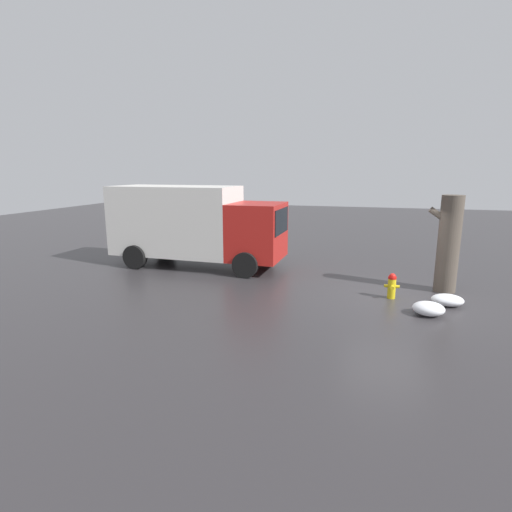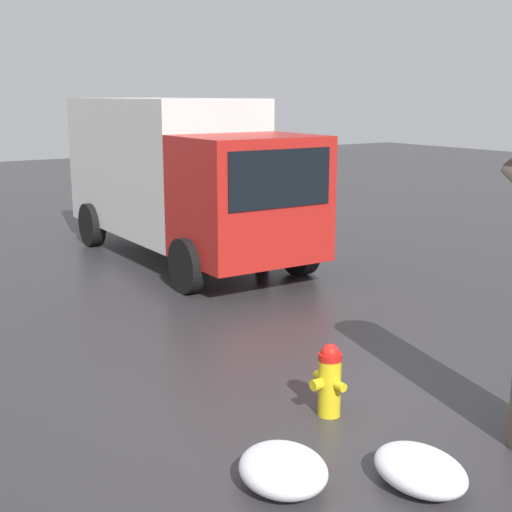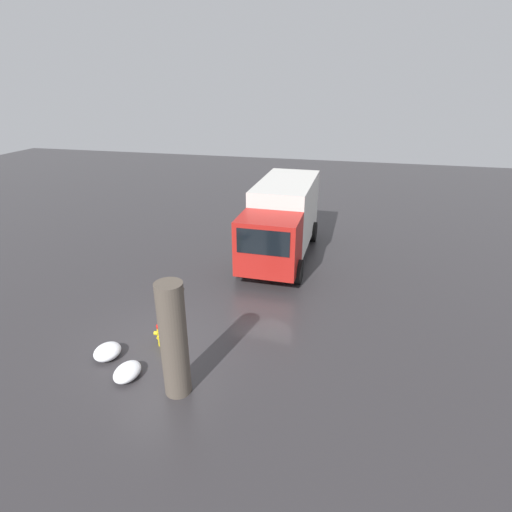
% 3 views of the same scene
% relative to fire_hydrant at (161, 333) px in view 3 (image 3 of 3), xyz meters
% --- Properties ---
extents(ground_plane, '(60.00, 60.00, 0.00)m').
position_rel_fire_hydrant_xyz_m(ground_plane, '(0.00, -0.00, -0.38)').
color(ground_plane, '#333033').
extents(fire_hydrant, '(0.43, 0.33, 0.75)m').
position_rel_fire_hydrant_xyz_m(fire_hydrant, '(0.00, 0.00, 0.00)').
color(fire_hydrant, yellow).
rests_on(fire_hydrant, ground_plane).
extents(tree_trunk, '(0.97, 0.64, 2.93)m').
position_rel_fire_hydrant_xyz_m(tree_trunk, '(-1.59, -1.20, 1.10)').
color(tree_trunk, brown).
rests_on(tree_trunk, ground_plane).
extents(delivery_truck, '(6.61, 2.60, 3.05)m').
position_rel_fire_hydrant_xyz_m(delivery_truck, '(7.15, -2.16, 1.27)').
color(delivery_truck, red).
rests_on(delivery_truck, ground_plane).
extents(pedestrian, '(0.36, 0.36, 1.64)m').
position_rel_fire_hydrant_xyz_m(pedestrian, '(5.33, -2.84, 0.51)').
color(pedestrian, '#23232D').
rests_on(pedestrian, ground_plane).
extents(snow_pile_by_hydrant, '(0.79, 0.69, 0.35)m').
position_rel_fire_hydrant_xyz_m(snow_pile_by_hydrant, '(-0.85, 1.18, -0.21)').
color(snow_pile_by_hydrant, white).
rests_on(snow_pile_by_hydrant, ground_plane).
extents(snow_pile_curbside, '(0.84, 0.62, 0.32)m').
position_rel_fire_hydrant_xyz_m(snow_pile_curbside, '(-1.45, 0.25, -0.22)').
color(snow_pile_curbside, white).
rests_on(snow_pile_curbside, ground_plane).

